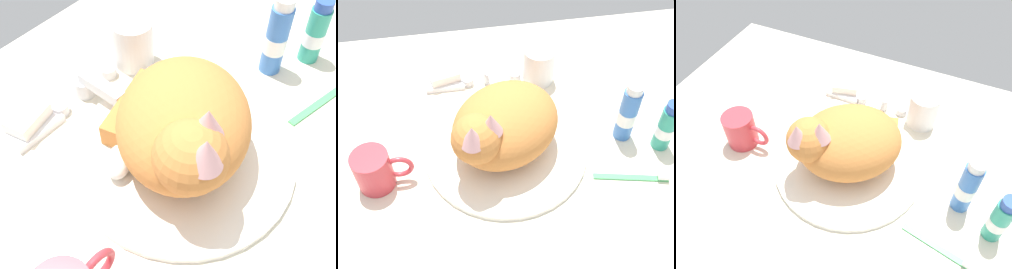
# 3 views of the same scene
# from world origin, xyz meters

# --- Properties ---
(ground_plane) EXTENTS (1.10, 0.83, 0.03)m
(ground_plane) POSITION_xyz_m (0.00, 0.00, -0.01)
(ground_plane) COLOR silver
(sink_basin) EXTENTS (0.33, 0.33, 0.01)m
(sink_basin) POSITION_xyz_m (0.00, 0.00, 0.01)
(sink_basin) COLOR white
(sink_basin) RESTS_ON ground_plane
(faucet) EXTENTS (0.14, 0.11, 0.05)m
(faucet) POSITION_xyz_m (0.00, 0.19, 0.02)
(faucet) COLOR silver
(faucet) RESTS_ON ground_plane
(cat) EXTENTS (0.29, 0.28, 0.17)m
(cat) POSITION_xyz_m (-0.01, -0.01, 0.08)
(cat) COLOR #D17F3D
(cat) RESTS_ON sink_basin
(coffee_mug) EXTENTS (0.11, 0.07, 0.08)m
(coffee_mug) POSITION_xyz_m (-0.26, -0.04, 0.04)
(coffee_mug) COLOR #C63842
(coffee_mug) RESTS_ON ground_plane
(rinse_cup) EXTENTS (0.07, 0.07, 0.09)m
(rinse_cup) POSITION_xyz_m (0.11, 0.20, 0.04)
(rinse_cup) COLOR white
(rinse_cup) RESTS_ON ground_plane
(soap_dish) EXTENTS (0.09, 0.06, 0.01)m
(soap_dish) POSITION_xyz_m (-0.11, 0.22, 0.01)
(soap_dish) COLOR white
(soap_dish) RESTS_ON ground_plane
(soap_bar) EXTENTS (0.08, 0.06, 0.02)m
(soap_bar) POSITION_xyz_m (-0.11, 0.22, 0.02)
(soap_bar) COLOR white
(soap_bar) RESTS_ON soap_dish
(toothpaste_bottle) EXTENTS (0.04, 0.04, 0.14)m
(toothpaste_bottle) POSITION_xyz_m (0.25, 0.00, 0.07)
(toothpaste_bottle) COLOR #3870C6
(toothpaste_bottle) RESTS_ON ground_plane
(mouthwash_bottle) EXTENTS (0.04, 0.04, 0.12)m
(mouthwash_bottle) POSITION_xyz_m (0.32, -0.04, 0.06)
(mouthwash_bottle) COLOR teal
(mouthwash_bottle) RESTS_ON ground_plane
(toothbrush) EXTENTS (0.15, 0.04, 0.02)m
(toothbrush) POSITION_xyz_m (0.24, -0.11, 0.01)
(toothbrush) COLOR #4CB266
(toothbrush) RESTS_ON ground_plane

